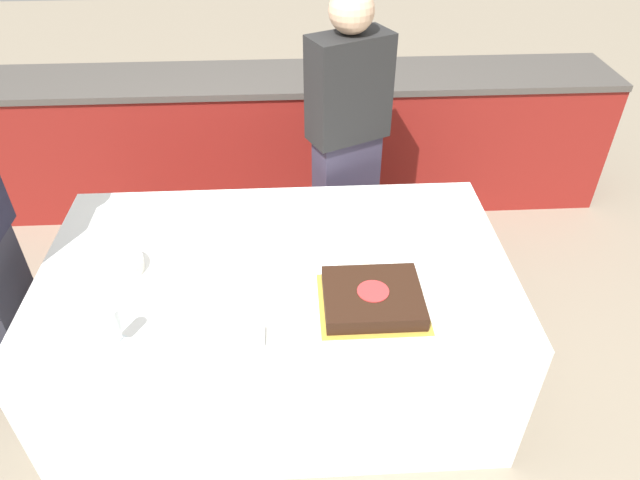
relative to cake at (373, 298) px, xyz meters
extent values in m
plane|color=gray|center=(-0.38, 0.29, -0.79)|extent=(14.00, 14.00, 0.00)
cube|color=maroon|center=(-0.38, 1.94, -0.35)|extent=(4.40, 0.55, 0.88)
cube|color=#4C4742|center=(-0.38, 1.94, 0.11)|extent=(4.40, 0.58, 0.04)
cube|color=silver|center=(-0.38, 0.29, -0.41)|extent=(1.99, 1.15, 0.75)
cube|color=gold|center=(0.00, 0.00, -0.03)|extent=(0.42, 0.36, 0.00)
cube|color=black|center=(0.00, 0.00, 0.00)|extent=(0.38, 0.32, 0.06)
cylinder|color=red|center=(0.00, 0.00, 0.04)|extent=(0.12, 0.12, 0.00)
cylinder|color=white|center=(-1.04, 0.26, -0.01)|extent=(0.22, 0.22, 0.05)
cylinder|color=white|center=(-0.94, -0.15, -0.03)|extent=(0.07, 0.07, 0.00)
cylinder|color=white|center=(-0.94, -0.15, 0.01)|extent=(0.01, 0.01, 0.07)
cylinder|color=white|center=(-0.94, -0.15, 0.09)|extent=(0.05, 0.05, 0.09)
cylinder|color=white|center=(0.00, 0.34, -0.03)|extent=(0.21, 0.21, 0.00)
cube|color=white|center=(-0.48, -0.15, -0.02)|extent=(0.13, 0.09, 0.02)
cube|color=#383347|center=(0.00, 1.08, -0.33)|extent=(0.38, 0.29, 0.92)
cube|color=black|center=(0.00, 1.08, 0.40)|extent=(0.45, 0.35, 0.53)
sphere|color=#D8AD89|center=(0.00, 1.08, 0.77)|extent=(0.21, 0.21, 0.21)
cube|color=#282833|center=(-1.59, 0.29, -0.34)|extent=(0.16, 0.33, 0.89)
camera|label=1|loc=(-0.29, -1.59, 1.53)|focal=32.00mm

